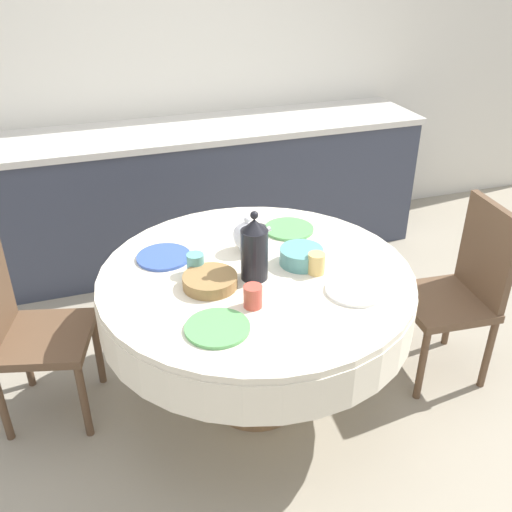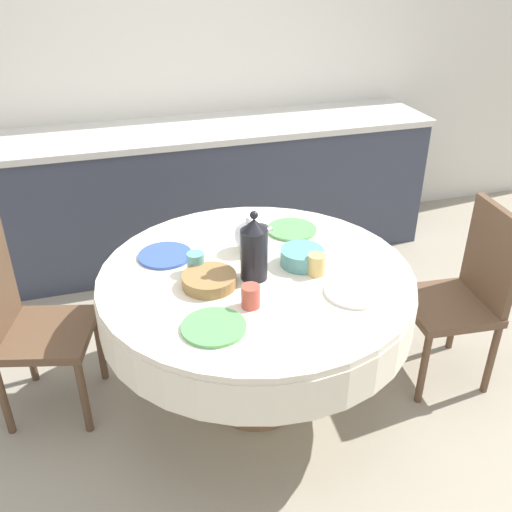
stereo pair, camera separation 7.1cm
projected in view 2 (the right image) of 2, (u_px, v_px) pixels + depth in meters
ground_plane at (256, 398)px, 2.80m from camera, size 12.00×12.00×0.00m
wall_back at (173, 55)px, 3.71m from camera, size 7.00×0.05×2.60m
kitchen_counter at (190, 194)px, 3.85m from camera, size 3.24×0.64×0.91m
dining_table at (256, 296)px, 2.50m from camera, size 1.36×1.36×0.72m
chair_left at (465, 290)px, 2.73m from camera, size 0.43×0.43×0.91m
chair_right at (25, 319)px, 2.52m from camera, size 0.49×0.49×0.91m
plate_near_left at (214, 327)px, 2.09m from camera, size 0.24×0.24×0.01m
cup_near_left at (251, 296)px, 2.20m from camera, size 0.07×0.07×0.09m
plate_near_right at (354, 292)px, 2.29m from camera, size 0.24×0.24×0.01m
cup_near_right at (317, 264)px, 2.41m from camera, size 0.07×0.07×0.09m
plate_far_left at (165, 255)px, 2.55m from camera, size 0.24×0.24×0.01m
cup_far_left at (196, 263)px, 2.42m from camera, size 0.07×0.07×0.09m
plate_far_right at (292, 229)px, 2.78m from camera, size 0.24×0.24×0.01m
cup_far_right at (260, 235)px, 2.64m from camera, size 0.07×0.07×0.09m
coffee_carafe at (254, 249)px, 2.34m from camera, size 0.11×0.11×0.31m
teapot at (249, 236)px, 2.57m from camera, size 0.18×0.13×0.17m
bread_basket at (209, 280)px, 2.34m from camera, size 0.23×0.23×0.05m
fruit_bowl at (302, 257)px, 2.48m from camera, size 0.19×0.19×0.07m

